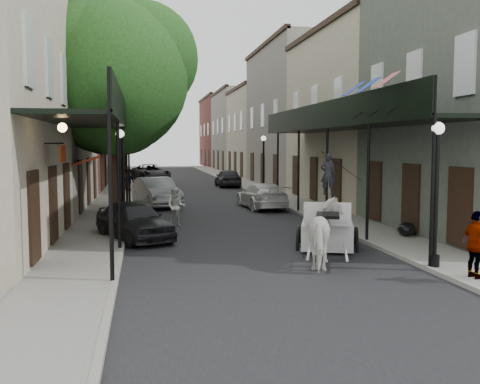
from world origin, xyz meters
name	(u,v)px	position (x,y,z in m)	size (l,w,h in m)	color
ground	(262,261)	(0.00, 0.00, 0.00)	(140.00, 140.00, 0.00)	gray
road	(195,195)	(0.00, 20.00, 0.01)	(8.00, 90.00, 0.01)	black
sidewalk_left	(116,196)	(-5.00, 20.00, 0.06)	(2.20, 90.00, 0.12)	gray
sidewalk_right	(270,193)	(5.00, 20.00, 0.06)	(2.20, 90.00, 0.12)	gray
building_row_left	(75,120)	(-8.60, 30.00, 5.25)	(5.00, 80.00, 10.50)	#C0B599
building_row_right	(284,122)	(8.60, 30.00, 5.25)	(5.00, 80.00, 10.50)	gray
gallery_left	(103,124)	(-4.79, 6.98, 4.05)	(2.20, 18.05, 4.88)	black
gallery_right	(338,126)	(4.79, 6.98, 4.05)	(2.20, 18.05, 4.88)	black
tree_near	(121,72)	(-4.20, 10.18, 6.49)	(7.31, 6.80, 9.63)	#382619
tree_far	(128,108)	(-4.25, 24.18, 5.84)	(6.45, 6.00, 8.61)	#382619
lamppost_right_near	(436,192)	(4.10, -2.00, 2.05)	(0.32, 0.32, 3.71)	black
lamppost_left	(121,177)	(-4.10, 6.00, 2.05)	(0.32, 0.32, 3.71)	black
lamppost_right_far	(263,165)	(4.10, 18.00, 2.05)	(0.32, 0.32, 3.71)	black
horse	(327,233)	(1.56, -1.00, 0.90)	(0.98, 2.14, 1.81)	silver
carriage	(327,210)	(2.50, 1.66, 1.18)	(2.44, 3.01, 3.03)	black
pedestrian_walking	(176,207)	(-2.00, 6.88, 0.79)	(0.76, 0.60, 1.57)	beige
pedestrian_sidewalk_left	(128,180)	(-4.29, 22.56, 0.90)	(1.01, 0.58, 1.56)	gray
pedestrian_sidewalk_right	(476,245)	(4.41, -3.29, 0.92)	(0.93, 0.39, 1.59)	gray
car_left_near	(134,220)	(-3.60, 4.00, 0.68)	(1.61, 4.01, 1.37)	black
car_left_mid	(157,192)	(-2.60, 14.00, 0.77)	(1.63, 4.68, 1.54)	gray
car_left_far	(151,173)	(-2.65, 33.91, 0.78)	(2.59, 5.63, 1.56)	black
car_right_near	(262,196)	(2.70, 12.20, 0.66)	(1.85, 4.55, 1.32)	silver
car_right_far	(228,178)	(3.20, 26.61, 0.71)	(1.69, 4.19, 1.43)	black
trash_bags	(407,229)	(5.72, 2.55, 0.35)	(0.85, 1.00, 0.50)	black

